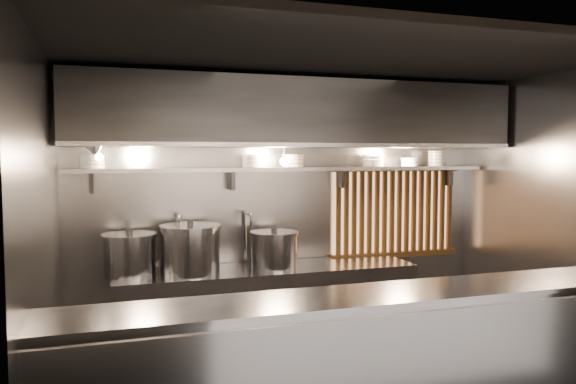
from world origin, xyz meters
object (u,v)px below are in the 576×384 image
stock_pot_left (130,255)px  stock_pot_right (274,250)px  stock_pot_mid (190,249)px  pendant_bulb (284,161)px  heat_lamp (95,150)px

stock_pot_left → stock_pot_right: 1.39m
stock_pot_right → stock_pot_mid: bearing=-179.6°
pendant_bulb → heat_lamp: bearing=-169.0°
heat_lamp → pendant_bulb: bearing=11.0°
heat_lamp → stock_pot_mid: heat_lamp is taller
pendant_bulb → stock_pot_mid: (-0.97, -0.12, -0.83)m
stock_pot_right → pendant_bulb: bearing=38.4°
stock_pot_mid → stock_pot_right: bearing=0.4°
heat_lamp → stock_pot_left: (0.27, 0.32, -0.97)m
stock_pot_right → heat_lamp: bearing=-171.8°
stock_pot_left → pendant_bulb: bearing=1.2°
heat_lamp → pendant_bulb: (1.80, 0.35, -0.11)m
stock_pot_left → stock_pot_mid: stock_pot_mid is taller
pendant_bulb → stock_pot_right: size_ratio=0.30×
stock_pot_left → heat_lamp: bearing=-130.9°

